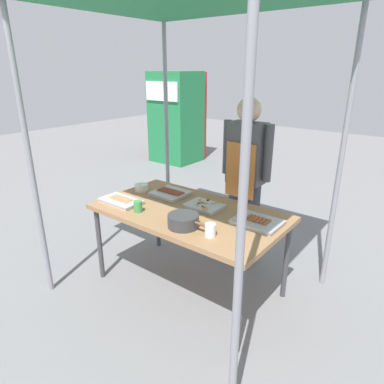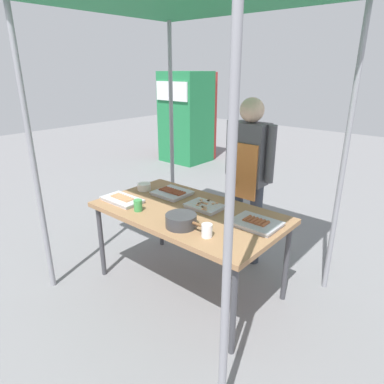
% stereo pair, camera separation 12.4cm
% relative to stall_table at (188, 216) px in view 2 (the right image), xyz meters
% --- Properties ---
extents(ground_plane, '(18.00, 18.00, 0.00)m').
position_rel_stall_table_xyz_m(ground_plane, '(0.00, 0.00, -0.70)').
color(ground_plane, slate).
extents(stall_table, '(1.60, 0.90, 0.75)m').
position_rel_stall_table_xyz_m(stall_table, '(0.00, 0.00, 0.00)').
color(stall_table, '#9E724C').
rests_on(stall_table, ground).
extents(stall_canopy, '(2.10, 1.80, 2.39)m').
position_rel_stall_table_xyz_m(stall_canopy, '(0.00, 0.00, 1.57)').
color(stall_canopy, gray).
rests_on(stall_canopy, ground).
extents(tray_grilled_sausages, '(0.32, 0.29, 0.05)m').
position_rel_stall_table_xyz_m(tray_grilled_sausages, '(-0.36, 0.18, 0.07)').
color(tray_grilled_sausages, '#ADADB2').
rests_on(tray_grilled_sausages, stall_table).
extents(tray_meat_skewers, '(0.31, 0.22, 0.04)m').
position_rel_stall_table_xyz_m(tray_meat_skewers, '(0.07, 0.13, 0.07)').
color(tray_meat_skewers, '#ADADB2').
rests_on(tray_meat_skewers, stall_table).
extents(tray_pork_links, '(0.36, 0.27, 0.05)m').
position_rel_stall_table_xyz_m(tray_pork_links, '(0.58, 0.12, 0.07)').
color(tray_pork_links, '#ADADB2').
rests_on(tray_pork_links, stall_table).
extents(tray_spring_rolls, '(0.38, 0.22, 0.05)m').
position_rel_stall_table_xyz_m(tray_spring_rolls, '(-0.58, -0.24, 0.07)').
color(tray_spring_rolls, silver).
rests_on(tray_spring_rolls, stall_table).
extents(cooking_wok, '(0.40, 0.24, 0.10)m').
position_rel_stall_table_xyz_m(cooking_wok, '(0.17, -0.27, 0.11)').
color(cooking_wok, '#38383A').
rests_on(cooking_wok, stall_table).
extents(condiment_bowl, '(0.13, 0.13, 0.07)m').
position_rel_stall_table_xyz_m(condiment_bowl, '(-0.66, 0.10, 0.09)').
color(condiment_bowl, silver).
rests_on(condiment_bowl, stall_table).
extents(drink_cup_near_edge, '(0.08, 0.08, 0.10)m').
position_rel_stall_table_xyz_m(drink_cup_near_edge, '(0.41, -0.27, 0.10)').
color(drink_cup_near_edge, white).
rests_on(drink_cup_near_edge, stall_table).
extents(drink_cup_by_wok, '(0.07, 0.07, 0.10)m').
position_rel_stall_table_xyz_m(drink_cup_by_wok, '(-0.31, -0.28, 0.10)').
color(drink_cup_by_wok, '#3F994C').
rests_on(drink_cup_by_wok, stall_table).
extents(vendor_woman, '(0.52, 0.23, 1.63)m').
position_rel_stall_table_xyz_m(vendor_woman, '(0.12, 0.74, 0.27)').
color(vendor_woman, '#333842').
rests_on(vendor_woman, ground).
extents(neighbor_stall_left, '(0.89, 0.82, 1.82)m').
position_rel_stall_table_xyz_m(neighbor_stall_left, '(-3.00, 3.35, 0.22)').
color(neighbor_stall_left, '#237F47').
rests_on(neighbor_stall_left, ground).
extents(neighbor_stall_right, '(0.99, 0.70, 1.80)m').
position_rel_stall_table_xyz_m(neighbor_stall_right, '(-3.10, 3.56, 0.21)').
color(neighbor_stall_right, '#BF3833').
rests_on(neighbor_stall_right, ground).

